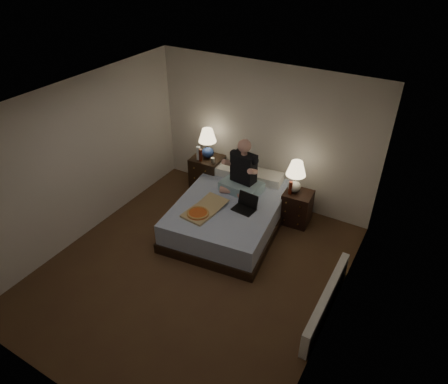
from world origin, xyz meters
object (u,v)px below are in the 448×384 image
Objects in this scene: beer_bottle_right at (290,188)px; person at (242,167)px; nightstand_left at (207,174)px; beer_bottle_left at (201,155)px; bed at (229,214)px; lamp_right at (295,177)px; laptop at (244,204)px; radiator at (326,301)px; soda_can at (213,160)px; lamp_left at (208,143)px; pizza_box at (198,213)px; nightstand_right at (297,208)px; water_bottle at (198,153)px.

person reaches higher than beer_bottle_right.
nightstand_left is 0.50m from beer_bottle_left.
lamp_right is (0.83, 0.70, 0.61)m from bed.
bed is 6.10× the size of laptop.
soda_can is at bearing 149.41° from radiator.
lamp_left reaches higher than beer_bottle_right.
person is (-0.81, -0.32, 0.11)m from lamp_right.
laptop is at bearing -23.01° from bed.
beer_bottle_right is at bearing -108.11° from lamp_right.
nightstand_left reaches higher than pizza_box.
nightstand_left is 1.53m from laptop.
lamp_left is at bearing 173.06° from nightstand_right.
bed is 3.52× the size of nightstand_right.
lamp_right reaches higher than beer_bottle_left.
radiator is at bearing -21.06° from laptop.
nightstand_right is 1.94m from radiator.
beer_bottle_left is 3.36m from radiator.
beer_bottle_right is 0.86m from person.
nightstand_left is 1.20× the size of nightstand_right.
lamp_left reaches higher than beer_bottle_left.
bed is 1.41m from lamp_left.
water_bottle is 0.30m from soda_can.
lamp_right is at bearing 1.80° from water_bottle.
beer_bottle_right is at bearing 22.87° from person.
beer_bottle_left is 0.14× the size of radiator.
nightstand_left is at bearing 77.37° from beer_bottle_left.
nightstand_left is 1.75m from beer_bottle_right.
beer_bottle_left is at bearing -168.46° from soda_can.
laptop is (1.22, -0.89, -0.35)m from lamp_left.
lamp_right is 2.10m from radiator.
beer_bottle_right reaches higher than radiator.
lamp_left is 5.60× the size of soda_can.
lamp_right reaches higher than bed.
lamp_right is 1.55m from soda_can.
pizza_box reaches higher than radiator.
nightstand_left is at bearing 150.55° from laptop.
water_bottle is 0.07m from beer_bottle_left.
nightstand_left is 3.08× the size of beer_bottle_left.
radiator is (2.88, -1.73, -0.79)m from lamp_left.
soda_can is (0.19, -0.11, 0.40)m from nightstand_left.
radiator is (2.88, -1.70, -0.15)m from nightstand_left.
nightstand_left is at bearing -94.81° from lamp_left.
lamp_right is (-0.09, 0.01, 0.57)m from nightstand_right.
beer_bottle_left is (-1.77, -0.09, -0.05)m from lamp_right.
nightstand_left is 1.53m from pizza_box.
lamp_left is 1.60m from pizza_box.
laptop reaches higher than pizza_box.
pizza_box is at bearing -63.61° from lamp_left.
person reaches higher than lamp_right.
lamp_left reaches higher than soda_can.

